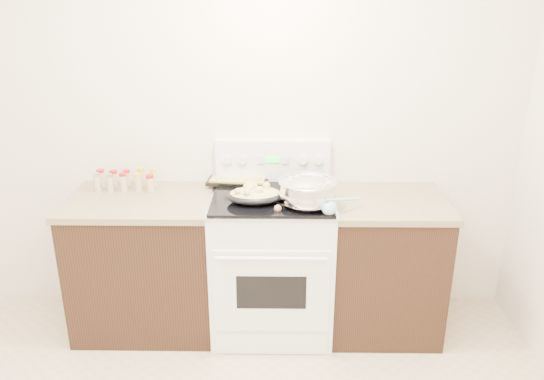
{
  "coord_description": "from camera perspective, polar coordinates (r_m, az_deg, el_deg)",
  "views": [
    {
      "loc": [
        0.39,
        -1.67,
        2.14
      ],
      "look_at": [
        0.35,
        1.37,
        1.0
      ],
      "focal_mm": 35.0,
      "sensor_mm": 36.0,
      "label": 1
    }
  ],
  "objects": [
    {
      "name": "counter_right",
      "position": [
        3.59,
        11.86,
        -7.79
      ],
      "size": [
        0.73,
        0.67,
        0.92
      ],
      "color": "black",
      "rests_on": "ground"
    },
    {
      "name": "blue_ladle",
      "position": [
        3.06,
        6.3,
        -1.85
      ],
      "size": [
        0.25,
        0.2,
        0.11
      ],
      "color": "#95CDDE",
      "rests_on": "kitchen_range"
    },
    {
      "name": "wooden_spoon",
      "position": [
        3.11,
        1.1,
        -1.82
      ],
      "size": [
        0.18,
        0.2,
        0.04
      ],
      "color": "#A8784C",
      "rests_on": "kitchen_range"
    },
    {
      "name": "spice_jars",
      "position": [
        3.6,
        -15.44,
        1.03
      ],
      "size": [
        0.4,
        0.15,
        0.13
      ],
      "color": "#BFB28C",
      "rests_on": "counter_left"
    },
    {
      "name": "counter_left",
      "position": [
        3.63,
        -13.33,
        -7.58
      ],
      "size": [
        0.93,
        0.67,
        0.92
      ],
      "color": "black",
      "rests_on": "ground"
    },
    {
      "name": "baking_sheet",
      "position": [
        3.58,
        -3.64,
        1.32
      ],
      "size": [
        0.43,
        0.32,
        0.06
      ],
      "color": "black",
      "rests_on": "kitchen_range"
    },
    {
      "name": "room_shell",
      "position": [
        1.77,
        -12.14,
        5.79
      ],
      "size": [
        4.1,
        3.6,
        2.75
      ],
      "color": "#F1E3D0",
      "rests_on": "ground"
    },
    {
      "name": "roasting_pan",
      "position": [
        3.2,
        -1.86,
        -0.49
      ],
      "size": [
        0.36,
        0.27,
        0.11
      ],
      "color": "black",
      "rests_on": "kitchen_range"
    },
    {
      "name": "mixing_bowl",
      "position": [
        3.14,
        3.84,
        -0.28
      ],
      "size": [
        0.4,
        0.4,
        0.2
      ],
      "color": "silver",
      "rests_on": "kitchen_range"
    },
    {
      "name": "kitchen_range",
      "position": [
        3.5,
        0.01,
        -7.52
      ],
      "size": [
        0.78,
        0.73,
        1.22
      ],
      "color": "white",
      "rests_on": "ground"
    }
  ]
}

